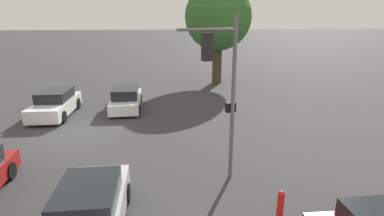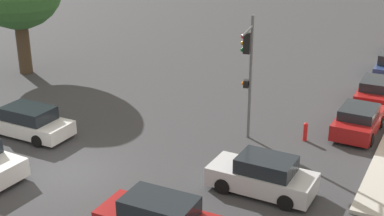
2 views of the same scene
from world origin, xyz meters
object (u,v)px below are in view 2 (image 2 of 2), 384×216
object	(u,v)px
fire_hydrant	(305,131)
traffic_signal	(248,63)
parked_car_1	(377,91)
crossing_car_2	(263,176)
crossing_car_3	(28,122)
parked_car_0	(358,120)

from	to	relation	value
fire_hydrant	traffic_signal	bearing A→B (deg)	-151.68
parked_car_1	crossing_car_2	bearing A→B (deg)	169.24
traffic_signal	crossing_car_2	world-z (taller)	traffic_signal
crossing_car_2	crossing_car_3	distance (m)	12.11
parked_car_0	parked_car_1	distance (m)	5.04
traffic_signal	crossing_car_2	bearing A→B (deg)	110.60
crossing_car_2	parked_car_1	bearing A→B (deg)	-98.99
crossing_car_2	fire_hydrant	distance (m)	5.52
traffic_signal	crossing_car_3	distance (m)	11.04
crossing_car_3	crossing_car_2	bearing A→B (deg)	-179.73
crossing_car_2	fire_hydrant	bearing A→B (deg)	-90.34
crossing_car_2	parked_car_0	world-z (taller)	crossing_car_2
traffic_signal	parked_car_1	distance (m)	10.15
crossing_car_3	parked_car_1	world-z (taller)	crossing_car_3
crossing_car_2	fire_hydrant	size ratio (longest dim) A/B	4.53
traffic_signal	crossing_car_3	xyz separation A→B (m)	(-9.69, -4.21, -3.18)
parked_car_1	fire_hydrant	bearing A→B (deg)	162.80
fire_hydrant	crossing_car_2	bearing A→B (deg)	-91.03
crossing_car_2	fire_hydrant	xyz separation A→B (m)	(0.10, 5.52, -0.22)
crossing_car_2	parked_car_1	world-z (taller)	crossing_car_2
crossing_car_2	parked_car_0	xyz separation A→B (m)	(2.14, 7.59, -0.04)
parked_car_1	fire_hydrant	world-z (taller)	parked_car_1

